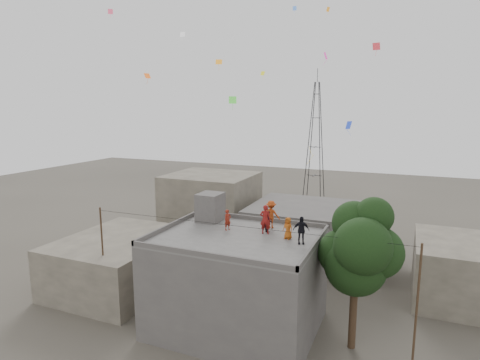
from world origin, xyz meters
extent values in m
plane|color=#423E36|center=(0.00, 0.00, 0.00)|extent=(140.00, 140.00, 0.00)
cube|color=#4E4B49|center=(0.00, 0.00, 3.00)|extent=(10.00, 8.00, 6.00)
cube|color=#5D5A57|center=(0.00, 0.00, 6.05)|extent=(10.00, 8.00, 0.10)
cube|color=#4E4B49|center=(0.00, 3.92, 6.25)|extent=(10.00, 0.15, 0.30)
cube|color=#4E4B49|center=(0.00, -3.92, 6.25)|extent=(10.00, 0.15, 0.30)
cube|color=#4E4B49|center=(4.92, 0.00, 6.25)|extent=(0.15, 8.00, 0.30)
cube|color=#4E4B49|center=(-4.92, 0.00, 6.25)|extent=(0.15, 8.00, 0.30)
cube|color=#4E4B49|center=(-3.20, 2.60, 7.10)|extent=(1.60, 1.80, 2.00)
cube|color=#585145|center=(-11.00, 2.00, 2.00)|extent=(8.00, 10.00, 4.00)
cube|color=#4E4B49|center=(2.00, 14.00, 2.50)|extent=(12.00, 9.00, 5.00)
cube|color=#585145|center=(-10.00, 16.00, 3.50)|extent=(9.00, 8.00, 7.00)
cube|color=#585145|center=(14.00, 10.00, 2.20)|extent=(7.00, 8.00, 4.40)
cylinder|color=black|center=(7.20, 0.50, 2.00)|extent=(0.44, 0.44, 4.00)
cylinder|color=black|center=(7.35, 0.60, 3.60)|extent=(0.64, 0.91, 2.14)
sphere|color=black|center=(7.20, 0.50, 5.20)|extent=(3.60, 3.60, 3.60)
sphere|color=black|center=(8.30, 0.80, 6.00)|extent=(3.00, 3.00, 3.00)
sphere|color=black|center=(6.30, 1.00, 5.60)|extent=(2.80, 2.80, 2.80)
sphere|color=black|center=(7.60, -0.30, 6.60)|extent=(3.20, 3.20, 3.20)
sphere|color=black|center=(6.90, 1.40, 7.40)|extent=(2.60, 2.60, 2.60)
sphere|color=black|center=(8.00, 1.10, 8.00)|extent=(2.20, 2.20, 2.20)
cylinder|color=black|center=(-9.50, -1.50, 3.70)|extent=(0.12, 0.12, 7.40)
cylinder|color=black|center=(10.50, -1.00, 3.70)|extent=(0.12, 0.12, 7.40)
cylinder|color=black|center=(0.50, -1.25, 7.20)|extent=(20.00, 0.52, 0.02)
cylinder|color=black|center=(-4.85, 39.15, 9.00)|extent=(1.27, 1.27, 18.01)
cylinder|color=black|center=(-3.15, 39.15, 9.00)|extent=(1.27, 1.27, 18.01)
cylinder|color=black|center=(-3.15, 40.85, 9.00)|extent=(1.27, 1.27, 18.01)
cylinder|color=black|center=(-4.85, 40.85, 9.00)|extent=(1.27, 1.27, 18.01)
cube|color=black|center=(-4.00, 40.00, 3.60)|extent=(2.36, 0.08, 0.08)
cube|color=black|center=(-4.00, 40.00, 3.60)|extent=(0.08, 2.36, 0.08)
cube|color=black|center=(-4.00, 40.00, 8.10)|extent=(1.81, 0.08, 0.08)
cube|color=black|center=(-4.00, 40.00, 8.10)|extent=(0.08, 1.81, 0.08)
cube|color=black|center=(-4.00, 40.00, 12.60)|extent=(1.26, 0.08, 0.08)
cube|color=black|center=(-4.00, 40.00, 12.60)|extent=(0.08, 1.26, 0.08)
cube|color=black|center=(-4.00, 40.00, 16.20)|extent=(0.82, 0.08, 0.08)
cube|color=black|center=(-4.00, 40.00, 16.20)|extent=(0.08, 0.82, 0.08)
cylinder|color=black|center=(-4.00, 40.00, 19.00)|extent=(0.08, 0.08, 2.00)
imported|color=maroon|center=(1.42, 1.28, 7.05)|extent=(0.75, 0.56, 1.89)
imported|color=#B05014|center=(3.05, 0.84, 6.78)|extent=(0.77, 0.63, 1.37)
imported|color=black|center=(1.40, 1.84, 6.79)|extent=(0.78, 0.84, 1.37)
imported|color=black|center=(4.02, 0.27, 6.93)|extent=(1.06, 0.74, 1.67)
imported|color=#A23912|center=(1.35, 2.64, 7.03)|extent=(1.23, 0.74, 1.86)
imported|color=maroon|center=(-1.12, 1.04, 6.79)|extent=(0.53, 0.60, 1.38)
plane|color=orange|center=(-8.71, 3.40, 16.41)|extent=(0.41, 0.51, 0.38)
plane|color=#FB27AC|center=(3.04, 10.51, 18.09)|extent=(0.39, 0.58, 0.52)
plane|color=#FFFD27|center=(-3.00, 12.78, 17.13)|extent=(0.38, 0.42, 0.33)
plane|color=blue|center=(6.01, 3.62, 13.00)|extent=(0.34, 0.51, 0.48)
plane|color=white|center=(-7.89, 7.22, 19.91)|extent=(0.43, 0.18, 0.40)
plane|color=orange|center=(2.06, 15.76, 22.73)|extent=(0.27, 0.41, 0.38)
plane|color=green|center=(-2.19, 4.30, 14.62)|extent=(0.56, 0.40, 0.51)
plane|color=#C32D38|center=(7.12, 6.70, 18.05)|extent=(0.51, 0.28, 0.44)
plane|color=orange|center=(-2.42, 2.60, 17.06)|extent=(0.49, 0.39, 0.34)
plane|color=#4B80E3|center=(-0.91, 15.35, 23.00)|extent=(0.37, 0.09, 0.36)
plane|color=gold|center=(3.75, 3.27, 11.31)|extent=(0.39, 0.69, 0.60)
plane|color=#EF4B6E|center=(-11.34, 2.82, 21.04)|extent=(0.31, 0.33, 0.34)
camera|label=1|loc=(9.58, -22.12, 14.02)|focal=30.00mm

